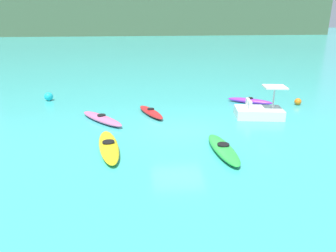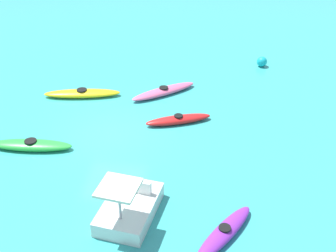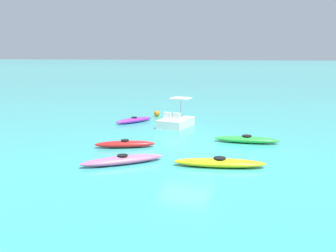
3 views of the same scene
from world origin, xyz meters
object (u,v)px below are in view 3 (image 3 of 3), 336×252
object	(u,v)px
kayak_yellow	(220,163)
kayak_purple	(134,120)
buoy_orange	(157,114)
kayak_pink	(123,160)
kayak_green	(247,139)
kayak_red	(125,144)
pedal_boat_white	(176,121)

from	to	relation	value
kayak_yellow	kayak_purple	world-z (taller)	same
buoy_orange	kayak_pink	bearing A→B (deg)	-167.99
kayak_pink	buoy_orange	bearing A→B (deg)	12.01
kayak_pink	kayak_green	xyz separation A→B (m)	(5.16, -4.36, 0.00)
kayak_green	kayak_pink	bearing A→B (deg)	139.82
kayak_pink	kayak_purple	bearing A→B (deg)	19.21
kayak_yellow	kayak_green	world-z (taller)	same
kayak_pink	kayak_green	bearing A→B (deg)	-40.18
kayak_purple	kayak_green	world-z (taller)	same
kayak_red	kayak_green	xyz separation A→B (m)	(2.64, -5.34, 0.00)
kayak_pink	kayak_green	world-z (taller)	same
kayak_pink	pedal_boat_white	size ratio (longest dim) A/B	1.15
kayak_purple	pedal_boat_white	world-z (taller)	pedal_boat_white
kayak_pink	kayak_yellow	distance (m)	3.82
kayak_yellow	buoy_orange	world-z (taller)	buoy_orange
pedal_boat_white	buoy_orange	world-z (taller)	pedal_boat_white
kayak_green	buoy_orange	bearing A→B (deg)	46.96
kayak_purple	kayak_green	bearing A→B (deg)	-115.70
kayak_red	pedal_boat_white	xyz separation A→B (m)	(5.70, -0.86, 0.17)
kayak_pink	pedal_boat_white	bearing A→B (deg)	0.85
kayak_green	pedal_boat_white	size ratio (longest dim) A/B	1.22
kayak_pink	kayak_yellow	size ratio (longest dim) A/B	0.84
kayak_yellow	kayak_green	size ratio (longest dim) A/B	1.13
kayak_pink	kayak_purple	world-z (taller)	same
kayak_pink	kayak_yellow	xyz separation A→B (m)	(0.74, -3.74, 0.00)
kayak_yellow	pedal_boat_white	xyz separation A→B (m)	(7.48, 3.87, 0.17)
pedal_boat_white	buoy_orange	distance (m)	4.04
kayak_red	kayak_green	distance (m)	5.96
kayak_pink	buoy_orange	world-z (taller)	buoy_orange
pedal_boat_white	buoy_orange	size ratio (longest dim) A/B	6.40
kayak_green	pedal_boat_white	bearing A→B (deg)	55.68
kayak_green	buoy_orange	size ratio (longest dim) A/B	7.81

